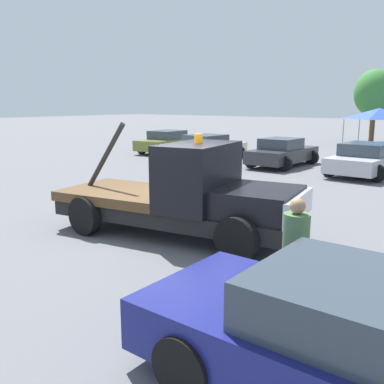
% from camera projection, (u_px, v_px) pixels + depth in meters
% --- Properties ---
extents(ground_plane, '(160.00, 160.00, 0.00)m').
position_uv_depth(ground_plane, '(175.00, 234.00, 9.80)').
color(ground_plane, slate).
extents(tow_truck, '(5.86, 2.84, 2.51)m').
position_uv_depth(tow_truck, '(188.00, 197.00, 9.46)').
color(tow_truck, black).
rests_on(tow_truck, ground).
extents(person_near_truck, '(0.37, 0.37, 1.67)m').
position_uv_depth(person_near_truck, '(296.00, 247.00, 5.98)').
color(person_near_truck, '#475B84').
rests_on(person_near_truck, ground).
extents(parked_car_olive, '(2.59, 4.88, 1.34)m').
position_uv_depth(parked_car_olive, '(169.00, 142.00, 26.02)').
color(parked_car_olive, olive).
rests_on(parked_car_olive, ground).
extents(parked_car_cream, '(2.75, 4.63, 1.34)m').
position_uv_depth(parked_car_cream, '(207.00, 148.00, 22.59)').
color(parked_car_cream, beige).
rests_on(parked_car_cream, ground).
extents(parked_car_charcoal, '(2.44, 4.32, 1.34)m').
position_uv_depth(parked_car_charcoal, '(282.00, 153.00, 20.29)').
color(parked_car_charcoal, '#2D2D33').
rests_on(parked_car_charcoal, ground).
extents(parked_car_silver, '(2.70, 4.87, 1.34)m').
position_uv_depth(parked_car_silver, '(367.00, 159.00, 17.86)').
color(parked_car_silver, '#B7B7BC').
rests_on(parked_car_silver, ground).
extents(canopy_tent_blue, '(3.66, 3.66, 2.64)m').
position_uv_depth(canopy_tent_blue, '(379.00, 113.00, 29.14)').
color(canopy_tent_blue, '#9E9EA3').
rests_on(canopy_tent_blue, ground).
extents(tree_left, '(3.10, 3.10, 5.53)m').
position_uv_depth(tree_left, '(375.00, 93.00, 32.96)').
color(tree_left, brown).
rests_on(tree_left, ground).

